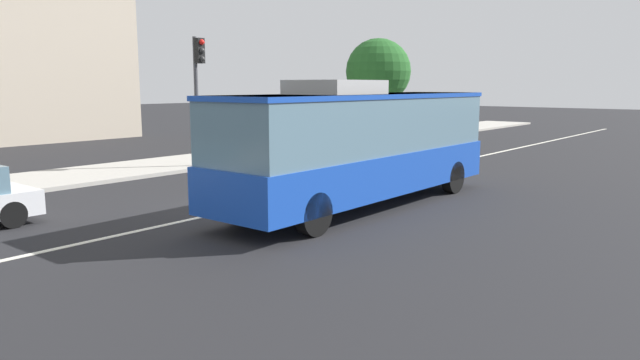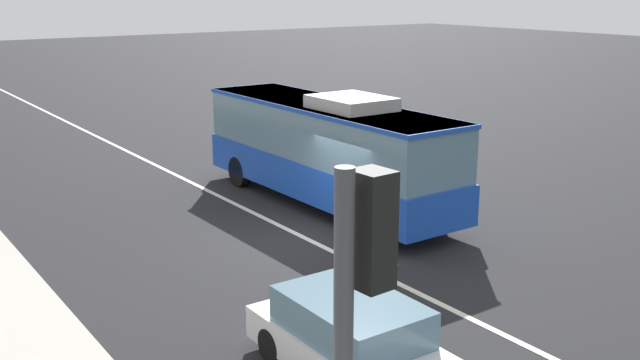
% 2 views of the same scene
% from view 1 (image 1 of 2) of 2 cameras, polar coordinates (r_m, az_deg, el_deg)
% --- Properties ---
extents(ground_plane, '(160.00, 160.00, 0.00)m').
position_cam_1_polar(ground_plane, '(16.11, -7.48, -2.75)').
color(ground_plane, black).
extents(sidewalk_kerb, '(80.00, 3.98, 0.14)m').
position_cam_1_polar(sidewalk_kerb, '(23.00, -22.17, 0.42)').
color(sidewalk_kerb, '#B2ADA3').
rests_on(sidewalk_kerb, ground_plane).
extents(lane_centre_line, '(76.00, 0.16, 0.01)m').
position_cam_1_polar(lane_centre_line, '(16.11, -7.48, -2.73)').
color(lane_centre_line, silver).
rests_on(lane_centre_line, ground_plane).
extents(transit_bus, '(10.01, 2.56, 3.46)m').
position_cam_1_polar(transit_bus, '(16.08, 4.06, 3.81)').
color(transit_bus, '#1947B7').
rests_on(transit_bus, ground_plane).
extents(traffic_light_mid_block, '(0.32, 0.62, 5.20)m').
position_cam_1_polar(traffic_light_mid_block, '(23.61, -11.83, 9.63)').
color(traffic_light_mid_block, '#47474C').
rests_on(traffic_light_mid_block, ground_plane).
extents(street_tree_kerbside_left, '(3.99, 3.99, 6.17)m').
position_cam_1_polar(street_tree_kerbside_left, '(36.44, 5.71, 10.51)').
color(street_tree_kerbside_left, '#4C3823').
rests_on(street_tree_kerbside_left, ground_plane).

